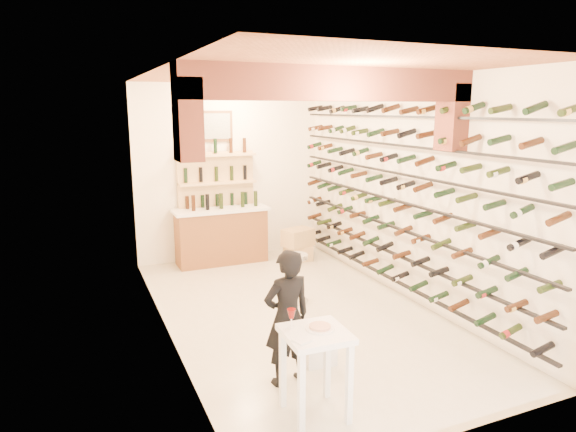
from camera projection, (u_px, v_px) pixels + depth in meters
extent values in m
plane|color=beige|center=(297.00, 312.00, 7.01)|extent=(6.00, 6.00, 0.00)
cube|color=white|center=(230.00, 172.00, 9.37)|extent=(3.50, 0.02, 3.20)
cube|color=white|center=(454.00, 259.00, 3.99)|extent=(3.50, 0.02, 3.20)
cube|color=white|center=(163.00, 208.00, 6.00)|extent=(0.02, 6.00, 3.20)
cube|color=white|center=(406.00, 190.00, 7.36)|extent=(0.02, 6.00, 3.20)
cube|color=#A35C3A|center=(297.00, 73.00, 6.35)|extent=(3.50, 6.00, 0.02)
cube|color=#A04D38|center=(336.00, 84.00, 5.49)|extent=(3.50, 0.35, 0.36)
cube|color=#A04D38|center=(188.00, 120.00, 4.93)|extent=(0.24, 0.35, 0.80)
cube|color=#A04D38|center=(452.00, 118.00, 6.20)|extent=(0.24, 0.35, 0.80)
cube|color=black|center=(393.00, 279.00, 7.58)|extent=(0.06, 5.70, 0.03)
cube|color=black|center=(394.00, 254.00, 7.49)|extent=(0.06, 5.70, 0.03)
cube|color=black|center=(396.00, 228.00, 7.41)|extent=(0.06, 5.70, 0.03)
cube|color=black|center=(397.00, 201.00, 7.33)|extent=(0.06, 5.70, 0.03)
cube|color=black|center=(398.00, 173.00, 7.24)|extent=(0.06, 5.70, 0.03)
cube|color=black|center=(399.00, 145.00, 7.16)|extent=(0.06, 5.70, 0.03)
cube|color=black|center=(401.00, 117.00, 7.08)|extent=(0.06, 5.70, 0.03)
cube|color=brown|center=(221.00, 237.00, 9.17)|extent=(1.60, 0.55, 0.96)
cube|color=white|center=(221.00, 210.00, 9.07)|extent=(1.70, 0.62, 0.05)
cube|color=#DEB87D|center=(217.00, 206.00, 9.31)|extent=(1.40, 0.10, 2.00)
cube|color=#DEB87D|center=(219.00, 236.00, 9.33)|extent=(1.40, 0.28, 0.04)
cube|color=#DEB87D|center=(218.00, 210.00, 9.23)|extent=(1.40, 0.28, 0.04)
cube|color=#DEB87D|center=(217.00, 183.00, 9.12)|extent=(1.40, 0.28, 0.04)
cube|color=#DEB87D|center=(217.00, 155.00, 9.02)|extent=(1.40, 0.28, 0.04)
cube|color=brown|center=(213.00, 126.00, 9.05)|extent=(0.70, 0.04, 0.55)
cube|color=#99998C|center=(214.00, 126.00, 9.03)|extent=(0.60, 0.01, 0.45)
cube|color=white|center=(316.00, 334.00, 4.50)|extent=(0.59, 0.59, 0.05)
cube|color=white|center=(301.00, 394.00, 4.29)|extent=(0.05, 0.05, 0.77)
cube|color=white|center=(349.00, 384.00, 4.45)|extent=(0.05, 0.05, 0.77)
cube|color=white|center=(283.00, 369.00, 4.71)|extent=(0.05, 0.05, 0.77)
cube|color=white|center=(327.00, 360.00, 4.87)|extent=(0.05, 0.05, 0.77)
cylinder|color=white|center=(320.00, 328.00, 4.53)|extent=(0.26, 0.26, 0.02)
cylinder|color=#BF7266|center=(320.00, 326.00, 4.53)|extent=(0.20, 0.20, 0.02)
cube|color=white|center=(302.00, 340.00, 4.29)|extent=(0.16, 0.16, 0.02)
cylinder|color=white|center=(291.00, 327.00, 4.57)|extent=(0.08, 0.08, 0.00)
cylinder|color=white|center=(291.00, 322.00, 4.56)|extent=(0.01, 0.01, 0.10)
cone|color=#5C0B07|center=(291.00, 314.00, 4.55)|extent=(0.08, 0.08, 0.09)
cube|color=white|center=(318.00, 344.00, 5.59)|extent=(0.36, 0.36, 0.42)
imported|color=black|center=(287.00, 318.00, 5.06)|extent=(0.55, 0.39, 1.41)
cylinder|color=silver|center=(295.00, 301.00, 7.37)|extent=(0.37, 0.37, 0.03)
cylinder|color=silver|center=(295.00, 279.00, 7.30)|extent=(0.07, 0.07, 0.65)
cylinder|color=silver|center=(295.00, 256.00, 7.23)|extent=(0.35, 0.35, 0.06)
torus|color=silver|center=(295.00, 288.00, 7.33)|extent=(0.28, 0.28, 0.02)
cube|color=tan|center=(298.00, 253.00, 9.35)|extent=(0.49, 0.35, 0.29)
cube|color=tan|center=(298.00, 237.00, 9.29)|extent=(0.63, 0.52, 0.31)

